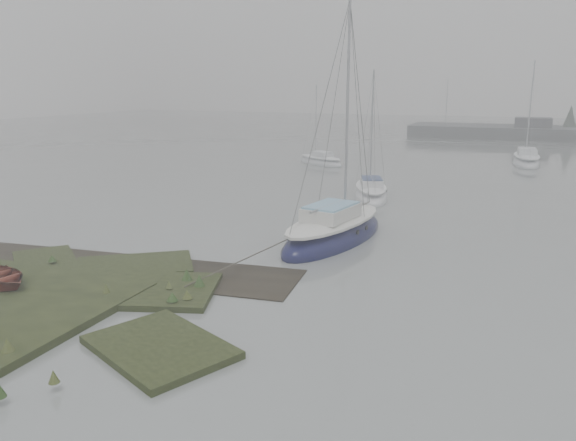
{
  "coord_description": "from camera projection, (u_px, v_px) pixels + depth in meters",
  "views": [
    {
      "loc": [
        8.01,
        -10.93,
        6.29
      ],
      "look_at": [
        1.17,
        6.19,
        1.8
      ],
      "focal_mm": 35.0,
      "sensor_mm": 36.0,
      "label": 1
    }
  ],
  "objects": [
    {
      "name": "ground",
      "position": [
        393.0,
        172.0,
        41.31
      ],
      "size": [
        160.0,
        160.0,
        0.0
      ],
      "primitive_type": "plane",
      "color": "slate",
      "rests_on": "ground"
    },
    {
      "name": "sailboat_main",
      "position": [
        334.0,
        233.0,
        23.08
      ],
      "size": [
        3.7,
        7.58,
        10.25
      ],
      "rotation": [
        0.0,
        0.0,
        -0.19
      ],
      "color": "black",
      "rests_on": "ground"
    },
    {
      "name": "sailboat_white",
      "position": [
        371.0,
        194.0,
        31.87
      ],
      "size": [
        3.39,
        5.71,
        7.66
      ],
      "rotation": [
        0.0,
        0.0,
        0.32
      ],
      "color": "silver",
      "rests_on": "ground"
    },
    {
      "name": "sailboat_far_a",
      "position": [
        321.0,
        162.0,
        45.16
      ],
      "size": [
        4.91,
        3.83,
        6.76
      ],
      "rotation": [
        0.0,
        0.0,
        1.03
      ],
      "color": "#AAAFB5",
      "rests_on": "ground"
    },
    {
      "name": "sailboat_far_b",
      "position": [
        526.0,
        161.0,
        44.96
      ],
      "size": [
        2.48,
        6.34,
        8.76
      ],
      "rotation": [
        0.0,
        0.0,
        0.07
      ],
      "color": "silver",
      "rests_on": "ground"
    },
    {
      "name": "sailboat_far_c",
      "position": [
        450.0,
        135.0,
        69.11
      ],
      "size": [
        5.51,
        3.52,
        7.4
      ],
      "rotation": [
        0.0,
        0.0,
        1.2
      ],
      "color": "#A6ACAF",
      "rests_on": "ground"
    }
  ]
}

